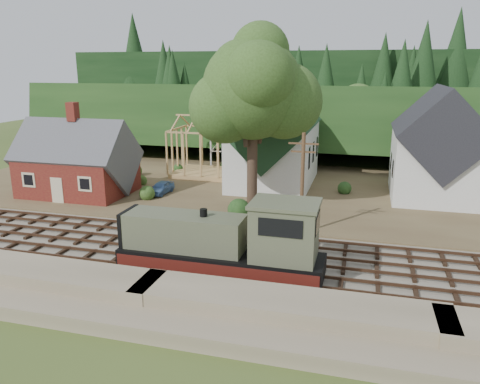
% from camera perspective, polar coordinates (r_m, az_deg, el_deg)
% --- Properties ---
extents(ground, '(140.00, 140.00, 0.00)m').
position_cam_1_polar(ground, '(33.15, -6.12, -7.40)').
color(ground, '#384C1E').
rests_on(ground, ground).
extents(embankment, '(64.00, 5.00, 1.60)m').
position_cam_1_polar(embankment, '(26.22, -13.03, -14.16)').
color(embankment, '#7F7259').
rests_on(embankment, ground).
extents(railroad_bed, '(64.00, 11.00, 0.16)m').
position_cam_1_polar(railroad_bed, '(33.12, -6.12, -7.28)').
color(railroad_bed, '#726B5B').
rests_on(railroad_bed, ground).
extents(village_flat, '(64.00, 26.00, 0.30)m').
position_cam_1_polar(village_flat, '(49.43, 1.41, 0.48)').
color(village_flat, brown).
rests_on(village_flat, ground).
extents(hillside, '(70.00, 28.96, 12.74)m').
position_cam_1_polar(hillside, '(72.47, 5.98, 5.00)').
color(hillside, '#1E3F19').
rests_on(hillside, ground).
extents(ridge, '(80.00, 20.00, 12.00)m').
position_cam_1_polar(ridge, '(88.11, 7.69, 6.75)').
color(ridge, black).
rests_on(ridge, ground).
extents(depot, '(10.80, 7.41, 9.00)m').
position_cam_1_polar(depot, '(48.93, -19.19, 3.16)').
color(depot, '#5B1417').
rests_on(depot, village_flat).
extents(church, '(8.40, 15.17, 13.00)m').
position_cam_1_polar(church, '(49.60, 4.18, 6.43)').
color(church, silver).
rests_on(church, village_flat).
extents(farmhouse, '(8.40, 10.80, 10.60)m').
position_cam_1_polar(farmhouse, '(48.54, 22.94, 4.70)').
color(farmhouse, silver).
rests_on(farmhouse, village_flat).
extents(timber_frame, '(8.20, 6.20, 6.99)m').
position_cam_1_polar(timber_frame, '(54.17, -3.74, 5.12)').
color(timber_frame, tan).
rests_on(timber_frame, village_flat).
extents(lattice_tower, '(3.20, 3.20, 12.12)m').
position_cam_1_polar(lattice_tower, '(59.12, -1.93, 12.59)').
color(lattice_tower, silver).
rests_on(lattice_tower, village_flat).
extents(big_tree, '(10.90, 8.40, 14.70)m').
position_cam_1_polar(big_tree, '(39.69, 1.82, 11.61)').
color(big_tree, '#38281E').
rests_on(big_tree, village_flat).
extents(telegraph_pole_near, '(2.20, 0.28, 8.00)m').
position_cam_1_polar(telegraph_pole_near, '(34.96, 7.59, 1.08)').
color(telegraph_pole_near, '#4C331E').
rests_on(telegraph_pole_near, ground).
extents(locomotive, '(12.46, 3.11, 4.97)m').
position_cam_1_polar(locomotive, '(28.57, -1.51, -6.36)').
color(locomotive, black).
rests_on(locomotive, railroad_bed).
extents(car_blue, '(1.70, 3.70, 1.23)m').
position_cam_1_polar(car_blue, '(47.27, -9.59, 0.54)').
color(car_blue, '#547FB5').
rests_on(car_blue, village_flat).
extents(car_green, '(3.58, 2.12, 1.12)m').
position_cam_1_polar(car_green, '(54.80, -22.19, 1.57)').
color(car_green, '#86A16F').
rests_on(car_green, village_flat).
extents(car_red, '(4.18, 2.09, 1.14)m').
position_cam_1_polar(car_red, '(50.12, 24.10, 0.19)').
color(car_red, '#B40E11').
rests_on(car_red, village_flat).
extents(patio_set, '(1.99, 1.99, 2.22)m').
position_cam_1_polar(patio_set, '(47.10, -20.14, 1.35)').
color(patio_set, silver).
rests_on(patio_set, village_flat).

